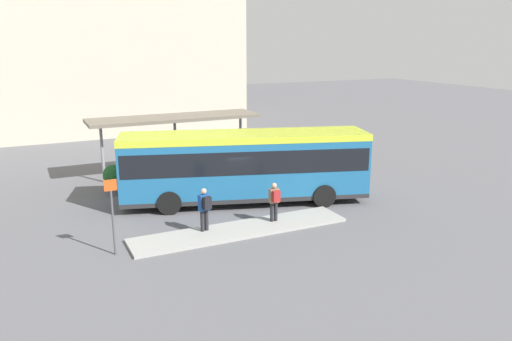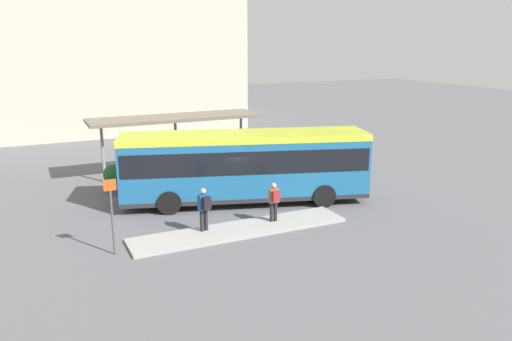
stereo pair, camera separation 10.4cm
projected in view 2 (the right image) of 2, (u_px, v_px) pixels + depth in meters
The scene contains 14 objects.
ground_plane at pixel (245, 202), 23.74m from camera, with size 120.00×120.00×0.00m, color #5B5B60.
curb_island at pixel (241, 230), 20.16m from camera, with size 8.99×1.80×0.12m.
city_bus at pixel (245, 163), 23.25m from camera, with size 11.61×5.70×3.35m.
pedestrian_waiting at pixel (274, 200), 20.68m from camera, with size 0.41×0.42×1.66m.
pedestrian_companion at pixel (204, 207), 19.62m from camera, with size 0.47×0.52×1.76m.
bicycle_orange at pixel (361, 157), 31.28m from camera, with size 0.48×1.81×0.78m.
bicycle_black at pixel (353, 154), 31.98m from camera, with size 0.48×1.74×0.76m.
bicycle_yellow at pixel (342, 153), 32.52m from camera, with size 0.48×1.64×0.71m.
bicycle_red at pixel (336, 151), 33.25m from camera, with size 0.48×1.54×0.66m.
station_shelter at pixel (175, 119), 28.05m from camera, with size 9.53×2.60×3.35m.
potted_planter_near_shelter at pixel (114, 178), 25.00m from camera, with size 1.02×1.02×1.48m.
potted_planter_far_side at pixel (156, 177), 25.59m from camera, with size 0.83×0.83×1.32m.
platform_sign at pixel (112, 213), 17.59m from camera, with size 0.44×0.08×2.80m.
station_building at pixel (65, 45), 41.48m from camera, with size 28.13×11.73×14.19m.
Camera 2 is at (-9.15, -20.65, 7.48)m, focal length 35.00 mm.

